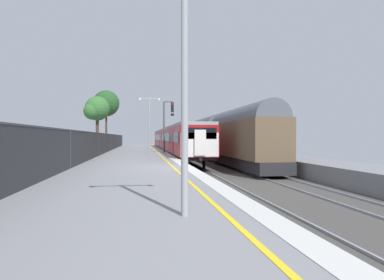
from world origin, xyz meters
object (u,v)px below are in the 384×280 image
(platform_lamp_mid, at_px, (150,120))
(freight_train_adjacent_track, at_px, (221,136))
(platform_lamp_near, at_px, (185,58))
(background_tree_centre, at_px, (106,104))
(commuter_train_at_platform, at_px, (172,139))
(signal_gantry, at_px, (167,121))
(background_tree_left, at_px, (96,109))

(platform_lamp_mid, bearing_deg, freight_train_adjacent_track, 10.50)
(freight_train_adjacent_track, bearing_deg, platform_lamp_mid, -169.50)
(platform_lamp_near, height_order, background_tree_centre, background_tree_centre)
(commuter_train_at_platform, height_order, signal_gantry, signal_gantry)
(platform_lamp_near, bearing_deg, commuter_train_at_platform, 85.13)
(platform_lamp_near, bearing_deg, background_tree_left, 99.44)
(freight_train_adjacent_track, height_order, platform_lamp_near, platform_lamp_near)
(commuter_train_at_platform, distance_m, background_tree_centre, 11.97)
(platform_lamp_near, bearing_deg, freight_train_adjacent_track, 75.11)
(background_tree_centre, bearing_deg, platform_lamp_near, -82.67)
(commuter_train_at_platform, height_order, freight_train_adjacent_track, freight_train_adjacent_track)
(signal_gantry, distance_m, background_tree_left, 14.26)
(background_tree_centre, bearing_deg, freight_train_adjacent_track, -52.65)
(signal_gantry, relative_size, platform_lamp_near, 1.00)
(freight_train_adjacent_track, relative_size, background_tree_centre, 3.50)
(signal_gantry, height_order, platform_lamp_mid, platform_lamp_mid)
(background_tree_centre, bearing_deg, signal_gantry, -65.07)
(freight_train_adjacent_track, height_order, signal_gantry, signal_gantry)
(background_tree_left, bearing_deg, commuter_train_at_platform, -7.96)
(platform_lamp_near, distance_m, platform_lamp_mid, 25.98)
(signal_gantry, bearing_deg, background_tree_centre, 114.93)
(commuter_train_at_platform, xyz_separation_m, platform_lamp_near, (-3.26, -38.24, 1.82))
(background_tree_left, bearing_deg, freight_train_adjacent_track, -41.57)
(commuter_train_at_platform, xyz_separation_m, background_tree_left, (-9.84, 1.38, 3.91))
(platform_lamp_mid, bearing_deg, background_tree_centre, 107.28)
(freight_train_adjacent_track, relative_size, platform_lamp_mid, 5.49)
(commuter_train_at_platform, height_order, background_tree_left, background_tree_left)
(freight_train_adjacent_track, bearing_deg, commuter_train_at_platform, 110.17)
(freight_train_adjacent_track, distance_m, background_tree_centre, 21.88)
(freight_train_adjacent_track, bearing_deg, platform_lamp_near, -104.89)
(platform_lamp_near, xyz_separation_m, background_tree_centre, (-5.71, 44.33, 3.26))
(platform_lamp_mid, relative_size, background_tree_left, 0.77)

